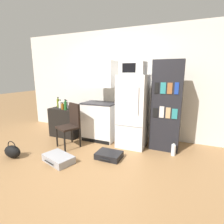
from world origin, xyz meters
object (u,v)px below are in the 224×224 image
object	(u,v)px
kitchen_hutch	(100,105)
bowl	(64,106)
microwave	(134,68)
bookshelf	(166,106)
suitcase_small_flat	(58,159)
water_bottle_front	(173,150)
bottle_clear_short	(67,105)
bottle_olive_oil	(58,103)
suitcase_large_flat	(109,155)
bottle_green_tall	(65,105)
bottle_amber_beer	(63,106)
bottle_milk_white	(60,105)
chair	(71,122)
refrigerator	(133,111)
side_table	(68,121)
bottle_ketchup_red	(72,107)
handbag	(12,151)

from	to	relation	value
kitchen_hutch	bowl	bearing A→B (deg)	176.67
microwave	bookshelf	size ratio (longest dim) A/B	0.25
suitcase_small_flat	water_bottle_front	bearing A→B (deg)	47.29
bottle_clear_short	bottle_olive_oil	size ratio (longest dim) A/B	0.78
bottle_olive_oil	suitcase_large_flat	distance (m)	2.08
bookshelf	bowl	bearing A→B (deg)	-179.85
kitchen_hutch	bottle_olive_oil	distance (m)	1.17
bottle_green_tall	bowl	size ratio (longest dim) A/B	1.68
bottle_amber_beer	bottle_milk_white	size ratio (longest dim) A/B	0.80
bottle_olive_oil	chair	bearing A→B (deg)	-33.73
refrigerator	bowl	size ratio (longest dim) A/B	10.16
side_table	bottle_milk_white	xyz separation A→B (m)	(-0.11, -0.12, 0.45)
side_table	bottle_ketchup_red	size ratio (longest dim) A/B	4.37
bottle_amber_beer	bowl	distance (m)	0.42
bowl	suitcase_small_flat	xyz separation A→B (m)	(0.94, -1.39, -0.68)
bottle_amber_beer	bottle_olive_oil	size ratio (longest dim) A/B	0.65
bottle_ketchup_red	handbag	size ratio (longest dim) A/B	0.47
microwave	suitcase_large_flat	xyz separation A→B (m)	(-0.22, -0.78, -1.63)
water_bottle_front	bookshelf	bearing A→B (deg)	127.92
bottle_ketchup_red	bottle_clear_short	bearing A→B (deg)	148.88
bottle_amber_beer	bottle_ketchup_red	size ratio (longest dim) A/B	1.02
side_table	bowl	bearing A→B (deg)	149.91
chair	bottle_olive_oil	bearing A→B (deg)	170.87
handbag	chair	bearing A→B (deg)	52.81
kitchen_hutch	refrigerator	distance (m)	0.83
bottle_amber_beer	handbag	world-z (taller)	bottle_amber_beer
bookshelf	bottle_milk_white	world-z (taller)	bookshelf
bowl	suitcase_small_flat	distance (m)	1.81
bottle_milk_white	bowl	size ratio (longest dim) A/B	1.41
bottle_clear_short	chair	distance (m)	0.77
water_bottle_front	microwave	bearing A→B (deg)	169.35
kitchen_hutch	suitcase_small_flat	size ratio (longest dim) A/B	2.88
side_table	suitcase_large_flat	xyz separation A→B (m)	(1.54, -0.77, -0.31)
kitchen_hutch	microwave	xyz separation A→B (m)	(0.83, -0.04, 0.85)
bottle_milk_white	suitcase_large_flat	size ratio (longest dim) A/B	0.46
handbag	water_bottle_front	distance (m)	3.12
kitchen_hutch	bottle_milk_white	size ratio (longest dim) A/B	8.58
bookshelf	chair	size ratio (longest dim) A/B	1.94
bowl	side_table	bearing A→B (deg)	-30.09
suitcase_large_flat	bottle_milk_white	bearing A→B (deg)	158.46
refrigerator	kitchen_hutch	bearing A→B (deg)	177.25
side_table	water_bottle_front	bearing A→B (deg)	-3.58
kitchen_hutch	bottle_clear_short	world-z (taller)	kitchen_hutch
suitcase_small_flat	handbag	bearing A→B (deg)	-150.24
bottle_clear_short	handbag	distance (m)	1.62
bottle_clear_short	suitcase_small_flat	bearing A→B (deg)	-59.73
bottle_green_tall	water_bottle_front	distance (m)	2.60
side_table	bottle_olive_oil	bearing A→B (deg)	-171.03
bottle_clear_short	microwave	bearing A→B (deg)	1.61
refrigerator	bottle_amber_beer	world-z (taller)	refrigerator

